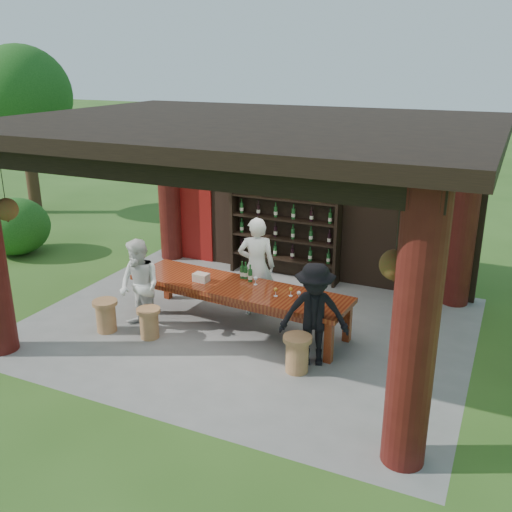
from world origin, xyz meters
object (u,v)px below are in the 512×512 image
at_px(tasting_table, 238,292).
at_px(guest_man, 314,315).
at_px(guest_woman, 140,286).
at_px(wine_shelf, 284,230).
at_px(napkin_basket, 201,277).
at_px(stool_near_left, 149,322).
at_px(host, 257,267).
at_px(stool_near_right, 297,353).
at_px(stool_far_left, 106,315).

xyz_separation_m(tasting_table, guest_man, (1.58, -0.66, 0.16)).
bearing_deg(guest_man, guest_woman, 162.71).
bearing_deg(guest_woman, wine_shelf, 87.71).
bearing_deg(guest_woman, guest_man, 20.85).
xyz_separation_m(wine_shelf, guest_man, (1.78, -3.19, -0.24)).
relative_size(tasting_table, guest_man, 2.46).
relative_size(wine_shelf, napkin_basket, 9.06).
height_order(stool_near_left, host, host).
height_order(tasting_table, guest_woman, guest_woman).
distance_m(stool_near_right, stool_far_left, 3.40).
bearing_deg(napkin_basket, wine_shelf, 79.57).
relative_size(tasting_table, napkin_basket, 15.17).
xyz_separation_m(stool_near_left, napkin_basket, (0.47, 0.92, 0.55)).
relative_size(stool_near_left, stool_far_left, 0.94).
distance_m(wine_shelf, napkin_basket, 2.66).
bearing_deg(wine_shelf, tasting_table, -85.56).
height_order(stool_far_left, guest_man, guest_man).
relative_size(tasting_table, host, 2.19).
relative_size(stool_near_right, guest_man, 0.35).
bearing_deg(tasting_table, napkin_basket, -173.71).
bearing_deg(stool_near_right, stool_far_left, -178.01).
relative_size(wine_shelf, guest_woman, 1.48).
height_order(stool_near_left, guest_woman, guest_woman).
bearing_deg(guest_man, stool_near_right, -132.27).
distance_m(tasting_table, stool_far_left, 2.27).
xyz_separation_m(tasting_table, guest_woman, (-1.44, -0.80, 0.16)).
distance_m(stool_near_right, host, 2.20).
relative_size(tasting_table, stool_near_left, 7.60).
bearing_deg(guest_woman, stool_near_left, -16.11).
bearing_deg(napkin_basket, tasting_table, 6.29).
distance_m(stool_near_left, stool_far_left, 0.81).
xyz_separation_m(tasting_table, stool_far_left, (-1.95, -1.10, -0.34)).
relative_size(stool_near_left, stool_near_right, 0.92).
height_order(guest_woman, napkin_basket, guest_woman).
bearing_deg(guest_man, wine_shelf, 99.22).
bearing_deg(guest_man, tasting_table, 137.47).
distance_m(tasting_table, napkin_basket, 0.70).
bearing_deg(host, stool_near_left, 31.33).
bearing_deg(host, stool_near_right, 109.30).
bearing_deg(stool_near_right, guest_man, 67.67).
bearing_deg(tasting_table, stool_far_left, -150.58).
bearing_deg(wine_shelf, stool_far_left, -115.80).
bearing_deg(guest_woman, tasting_table, 47.21).
xyz_separation_m(stool_near_left, guest_woman, (-0.29, 0.20, 0.52)).
bearing_deg(tasting_table, guest_woman, -150.98).
bearing_deg(stool_near_left, napkin_basket, 62.75).
xyz_separation_m(wine_shelf, host, (0.25, -1.92, -0.14)).
distance_m(stool_far_left, guest_woman, 0.78).
relative_size(wine_shelf, stool_far_left, 4.25).
height_order(stool_far_left, guest_woman, guest_woman).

